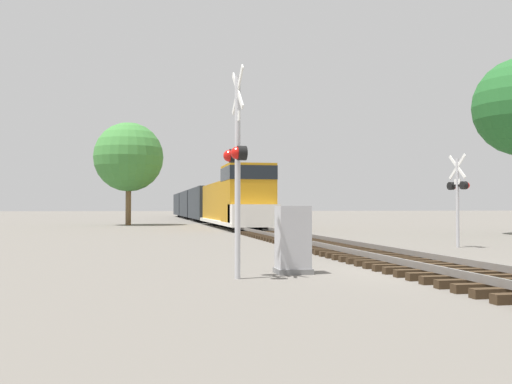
{
  "coord_description": "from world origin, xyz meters",
  "views": [
    {
      "loc": [
        -6.65,
        -12.87,
        1.51
      ],
      "look_at": [
        -1.79,
        12.08,
        2.13
      ],
      "focal_mm": 42.0,
      "sensor_mm": 36.0,
      "label": 1
    }
  ],
  "objects_px": {
    "relay_cabinet": "(293,240)",
    "tree_mid_background": "(129,157)",
    "freight_train": "(203,204)",
    "crossing_signal_near": "(236,160)",
    "crossing_signal_far": "(458,191)"
  },
  "relations": [
    {
      "from": "freight_train",
      "to": "crossing_signal_near",
      "type": "relative_size",
      "value": 13.98
    },
    {
      "from": "relay_cabinet",
      "to": "tree_mid_background",
      "type": "height_order",
      "value": "tree_mid_background"
    },
    {
      "from": "crossing_signal_near",
      "to": "tree_mid_background",
      "type": "relative_size",
      "value": 0.52
    },
    {
      "from": "relay_cabinet",
      "to": "tree_mid_background",
      "type": "relative_size",
      "value": 0.18
    },
    {
      "from": "crossing_signal_far",
      "to": "tree_mid_background",
      "type": "relative_size",
      "value": 0.41
    },
    {
      "from": "crossing_signal_far",
      "to": "relay_cabinet",
      "type": "bearing_deg",
      "value": 121.44
    },
    {
      "from": "relay_cabinet",
      "to": "crossing_signal_near",
      "type": "bearing_deg",
      "value": -151.83
    },
    {
      "from": "freight_train",
      "to": "relay_cabinet",
      "type": "bearing_deg",
      "value": -93.66
    },
    {
      "from": "freight_train",
      "to": "relay_cabinet",
      "type": "xyz_separation_m",
      "value": [
        -3.25,
        -50.76,
        -1.05
      ]
    },
    {
      "from": "crossing_signal_near",
      "to": "tree_mid_background",
      "type": "distance_m",
      "value": 37.94
    },
    {
      "from": "crossing_signal_near",
      "to": "freight_train",
      "type": "bearing_deg",
      "value": 170.42
    },
    {
      "from": "freight_train",
      "to": "crossing_signal_near",
      "type": "bearing_deg",
      "value": -95.17
    },
    {
      "from": "crossing_signal_near",
      "to": "relay_cabinet",
      "type": "bearing_deg",
      "value": 113.76
    },
    {
      "from": "freight_train",
      "to": "tree_mid_background",
      "type": "xyz_separation_m",
      "value": [
        -7.55,
        -13.82,
        3.78
      ]
    },
    {
      "from": "crossing_signal_near",
      "to": "crossing_signal_far",
      "type": "distance_m",
      "value": 12.47
    }
  ]
}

